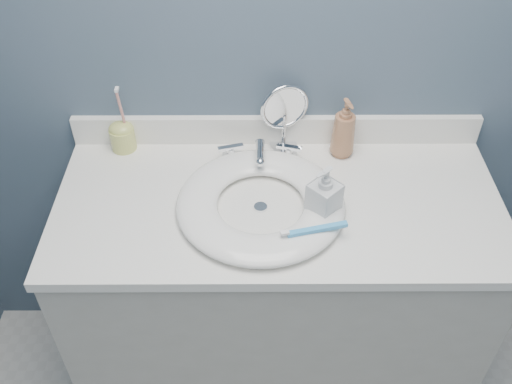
{
  "coord_description": "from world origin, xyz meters",
  "views": [
    {
      "loc": [
        -0.07,
        -0.15,
        1.95
      ],
      "look_at": [
        -0.06,
        0.94,
        0.94
      ],
      "focal_mm": 40.0,
      "sensor_mm": 36.0,
      "label": 1
    }
  ],
  "objects_px": {
    "soap_bottle_clear": "(325,193)",
    "toothbrush_holder": "(122,135)",
    "makeup_mirror": "(284,114)",
    "soap_bottle_amber": "(344,128)"
  },
  "relations": [
    {
      "from": "soap_bottle_clear",
      "to": "toothbrush_holder",
      "type": "distance_m",
      "value": 0.64
    },
    {
      "from": "makeup_mirror",
      "to": "soap_bottle_clear",
      "type": "xyz_separation_m",
      "value": [
        0.09,
        -0.3,
        -0.04
      ]
    },
    {
      "from": "soap_bottle_amber",
      "to": "makeup_mirror",
      "type": "bearing_deg",
      "value": 153.17
    },
    {
      "from": "toothbrush_holder",
      "to": "soap_bottle_clear",
      "type": "bearing_deg",
      "value": -27.0
    },
    {
      "from": "makeup_mirror",
      "to": "soap_bottle_amber",
      "type": "height_order",
      "value": "makeup_mirror"
    },
    {
      "from": "soap_bottle_amber",
      "to": "toothbrush_holder",
      "type": "relative_size",
      "value": 0.87
    },
    {
      "from": "soap_bottle_amber",
      "to": "soap_bottle_clear",
      "type": "xyz_separation_m",
      "value": [
        -0.08,
        -0.26,
        -0.01
      ]
    },
    {
      "from": "soap_bottle_clear",
      "to": "toothbrush_holder",
      "type": "height_order",
      "value": "toothbrush_holder"
    },
    {
      "from": "soap_bottle_amber",
      "to": "toothbrush_holder",
      "type": "xyz_separation_m",
      "value": [
        -0.65,
        0.03,
        -0.04
      ]
    },
    {
      "from": "soap_bottle_amber",
      "to": "toothbrush_holder",
      "type": "distance_m",
      "value": 0.65
    }
  ]
}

